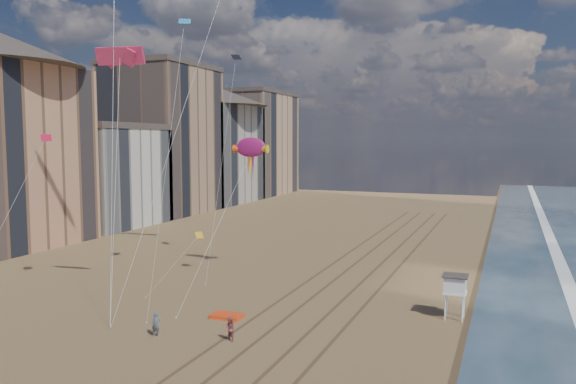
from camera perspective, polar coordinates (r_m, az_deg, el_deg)
The scene contains 10 objects.
wet_sand at distance 62.92m, azimuth 22.71°, elevation -8.18°, with size 260.00×260.00×0.00m, color #42301E.
foam at distance 63.16m, azimuth 26.56°, elevation -8.28°, with size 260.00×260.00×0.00m, color white.
tracks at distance 55.28m, azimuth 5.33°, elevation -9.62°, with size 7.68×120.00×0.01m.
buildings at distance 107.47m, azimuth -14.40°, elevation 4.77°, with size 34.72×131.35×29.00m.
lifeguard_stand at distance 47.05m, azimuth 16.61°, elevation -9.05°, with size 1.97×1.97×3.55m.
grounded_kite at distance 46.35m, azimuth -6.23°, elevation -12.41°, with size 2.50×1.59×0.28m, color #FF4315.
show_kite at distance 57.86m, azimuth -3.83°, elevation 4.52°, with size 3.91×7.93×19.58m.
kite_flyer_a at distance 42.85m, azimuth -13.27°, elevation -12.96°, with size 0.65×0.43×1.79m, color #525D69.
kite_flyer_b at distance 40.94m, azimuth -5.91°, elevation -13.73°, with size 0.86×0.67×1.78m, color #9B4F50.
small_kites at distance 55.86m, azimuth -11.76°, elevation 9.14°, with size 13.38×15.93×21.30m.
Camera 1 is at (17.53, -21.28, 14.20)m, focal length 35.00 mm.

